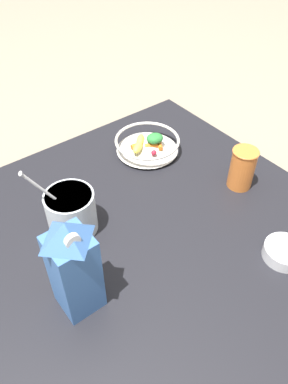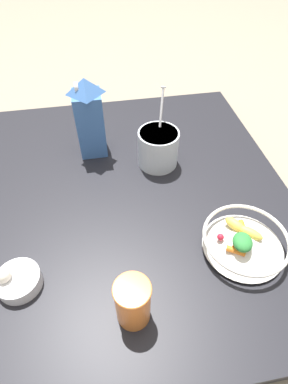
{
  "view_description": "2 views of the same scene",
  "coord_description": "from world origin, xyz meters",
  "px_view_note": "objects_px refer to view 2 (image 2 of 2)",
  "views": [
    {
      "loc": [
        -0.41,
        -0.52,
        0.86
      ],
      "look_at": [
        0.07,
        0.1,
        0.13
      ],
      "focal_mm": 35.0,
      "sensor_mm": 36.0,
      "label": 1
    },
    {
      "loc": [
        0.65,
        -0.01,
        0.76
      ],
      "look_at": [
        0.05,
        0.09,
        0.09
      ],
      "focal_mm": 28.0,
      "sensor_mm": 36.0,
      "label": 2
    }
  ],
  "objects_px": {
    "fruit_bowl": "(244,241)",
    "drinking_cup": "(133,302)",
    "yogurt_tub": "(158,146)",
    "milk_carton": "(90,118)",
    "garlic_bowl": "(17,280)"
  },
  "relations": [
    {
      "from": "fruit_bowl",
      "to": "milk_carton",
      "type": "xyz_separation_m",
      "value": [
        -0.5,
        -0.37,
        0.11
      ]
    },
    {
      "from": "milk_carton",
      "to": "yogurt_tub",
      "type": "bearing_deg",
      "value": 63.83
    },
    {
      "from": "drinking_cup",
      "to": "garlic_bowl",
      "type": "distance_m",
      "value": 0.3
    },
    {
      "from": "drinking_cup",
      "to": "yogurt_tub",
      "type": "bearing_deg",
      "value": 162.22
    },
    {
      "from": "fruit_bowl",
      "to": "milk_carton",
      "type": "bearing_deg",
      "value": -143.17
    },
    {
      "from": "fruit_bowl",
      "to": "yogurt_tub",
      "type": "height_order",
      "value": "yogurt_tub"
    },
    {
      "from": "milk_carton",
      "to": "drinking_cup",
      "type": "xyz_separation_m",
      "value": [
        0.62,
        0.05,
        -0.07
      ]
    },
    {
      "from": "drinking_cup",
      "to": "milk_carton",
      "type": "bearing_deg",
      "value": -175.28
    },
    {
      "from": "fruit_bowl",
      "to": "yogurt_tub",
      "type": "distance_m",
      "value": 0.42
    },
    {
      "from": "fruit_bowl",
      "to": "yogurt_tub",
      "type": "xyz_separation_m",
      "value": [
        -0.39,
        -0.15,
        0.04
      ]
    },
    {
      "from": "fruit_bowl",
      "to": "drinking_cup",
      "type": "relative_size",
      "value": 1.67
    },
    {
      "from": "milk_carton",
      "to": "garlic_bowl",
      "type": "distance_m",
      "value": 0.56
    },
    {
      "from": "fruit_bowl",
      "to": "garlic_bowl",
      "type": "height_order",
      "value": "fruit_bowl"
    },
    {
      "from": "drinking_cup",
      "to": "garlic_bowl",
      "type": "height_order",
      "value": "drinking_cup"
    },
    {
      "from": "yogurt_tub",
      "to": "drinking_cup",
      "type": "xyz_separation_m",
      "value": [
        0.52,
        -0.17,
        0.0
      ]
    }
  ]
}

